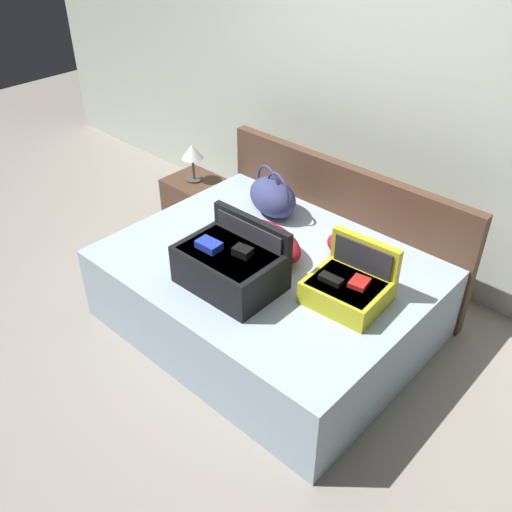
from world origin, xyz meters
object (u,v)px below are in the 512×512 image
object	(u,v)px
hard_case_large	(230,265)
pillow_near_headboard	(271,241)
pillow_center_head	(357,250)
duffel_bag	(273,196)
bed	(268,294)
hard_case_medium	(349,286)
table_lamp	(192,154)
nightstand	(196,205)

from	to	relation	value
hard_case_large	pillow_near_headboard	distance (m)	0.42
pillow_near_headboard	pillow_center_head	size ratio (longest dim) A/B	1.21
duffel_bag	pillow_near_headboard	distance (m)	0.51
hard_case_large	bed	bearing A→B (deg)	88.09
bed	pillow_near_headboard	world-z (taller)	pillow_near_headboard
duffel_bag	pillow_near_headboard	xyz separation A→B (m)	(0.33, -0.39, -0.04)
hard_case_medium	pillow_near_headboard	world-z (taller)	hard_case_medium
bed	hard_case_medium	xyz separation A→B (m)	(0.59, 0.03, 0.36)
pillow_center_head	table_lamp	world-z (taller)	table_lamp
bed	duffel_bag	bearing A→B (deg)	128.89
hard_case_large	duffel_bag	xyz separation A→B (m)	(-0.37, 0.80, -0.01)
bed	table_lamp	xyz separation A→B (m)	(-1.28, 0.52, 0.43)
nightstand	pillow_near_headboard	bearing A→B (deg)	-19.59
duffel_bag	pillow_center_head	xyz separation A→B (m)	(0.78, -0.08, -0.06)
pillow_center_head	nightstand	size ratio (longest dim) A/B	0.91
hard_case_medium	duffel_bag	bearing A→B (deg)	151.72
pillow_center_head	table_lamp	xyz separation A→B (m)	(-1.68, 0.13, 0.09)
pillow_near_headboard	duffel_bag	bearing A→B (deg)	130.15
hard_case_medium	nightstand	world-z (taller)	hard_case_medium
hard_case_large	duffel_bag	distance (m)	0.88
bed	pillow_center_head	size ratio (longest dim) A/B	4.69
bed	hard_case_large	xyz separation A→B (m)	(-0.01, -0.33, 0.41)
duffel_bag	table_lamp	distance (m)	0.90
pillow_center_head	nightstand	xyz separation A→B (m)	(-1.68, 0.13, -0.38)
nightstand	hard_case_medium	bearing A→B (deg)	-14.67
pillow_near_headboard	pillow_center_head	bearing A→B (deg)	34.15
bed	hard_case_medium	world-z (taller)	hard_case_medium
nightstand	table_lamp	world-z (taller)	table_lamp
hard_case_medium	bed	bearing A→B (deg)	178.87
bed	duffel_bag	distance (m)	0.73
hard_case_medium	nightstand	size ratio (longest dim) A/B	0.97
hard_case_large	hard_case_medium	distance (m)	0.70
nightstand	table_lamp	bearing A→B (deg)	0.00
hard_case_medium	table_lamp	distance (m)	1.93
nightstand	duffel_bag	bearing A→B (deg)	-2.98
hard_case_large	nightstand	xyz separation A→B (m)	(-1.27, 0.85, -0.44)
pillow_center_head	duffel_bag	bearing A→B (deg)	173.98
pillow_center_head	table_lamp	bearing A→B (deg)	175.60
bed	table_lamp	bearing A→B (deg)	157.96
hard_case_medium	pillow_near_headboard	size ratio (longest dim) A/B	0.89
table_lamp	hard_case_large	bearing A→B (deg)	-33.70
hard_case_medium	pillow_near_headboard	xyz separation A→B (m)	(-0.64, 0.05, -0.01)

